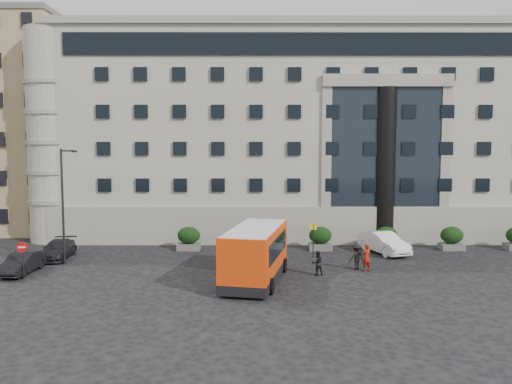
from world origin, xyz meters
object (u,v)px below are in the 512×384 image
hedge_e (452,238)px  pedestrian_c (356,257)px  street_lamp (64,202)px  bus_stop_sign (313,234)px  parked_car_c (58,249)px  hedge_a (189,238)px  hedge_d (386,238)px  parked_car_a (20,262)px  white_taxi (384,243)px  parked_car_d (64,228)px  minibus (256,252)px  hedge_b (255,238)px  hedge_c (320,238)px  red_truck (86,215)px  pedestrian_a (366,257)px  pedestrian_b (317,263)px  parked_car_b (22,263)px  no_entry_sign (22,253)px

hedge_e → pedestrian_c: (-8.87, -6.44, -0.06)m
street_lamp → bus_stop_sign: 17.75m
bus_stop_sign → parked_car_c: 18.70m
hedge_a → hedge_d: same height
parked_car_a → white_taxi: size_ratio=0.73×
hedge_e → parked_car_d: size_ratio=0.39×
street_lamp → pedestrian_c: street_lamp is taller
hedge_a → minibus: 10.75m
hedge_b → hedge_c: 5.20m
red_truck → parked_car_a: red_truck is taller
pedestrian_a → hedge_b: bearing=-59.3°
parked_car_a → red_truck: bearing=84.9°
hedge_d → red_truck: bearing=158.8°
hedge_b → hedge_e: 15.60m
bus_stop_sign → pedestrian_b: 5.18m
hedge_d → street_lamp: street_lamp is taller
hedge_e → hedge_c: bearing=180.0°
red_truck → pedestrian_a: size_ratio=2.76×
hedge_b → red_truck: bearing=147.9°
hedge_a → parked_car_b: bearing=-142.8°
hedge_e → pedestrian_a: 10.75m
hedge_d → parked_car_c: bearing=-173.1°
hedge_c → bus_stop_sign: bearing=-107.8°
pedestrian_c → parked_car_a: bearing=-28.2°
bus_stop_sign → no_entry_sign: size_ratio=1.09×
parked_car_b → pedestrian_b: size_ratio=2.64×
hedge_a → parked_car_b: hedge_a is taller
hedge_e → no_entry_sign: no_entry_sign is taller
minibus → pedestrian_b: minibus is taller
parked_car_c → parked_car_d: bearing=103.3°
hedge_a → parked_car_a: hedge_a is taller
hedge_b → pedestrian_c: 9.32m
pedestrian_b → pedestrian_c: 3.11m
no_entry_sign → parked_car_b: no_entry_sign is taller
street_lamp → parked_car_d: size_ratio=1.68×
parked_car_b → pedestrian_a: bearing=2.7°
parked_car_c → pedestrian_b: size_ratio=2.93×
parked_car_d → red_truck: bearing=73.5°
parked_car_a → pedestrian_a: size_ratio=1.98×
minibus → parked_car_c: 15.81m
hedge_b → parked_car_c: hedge_b is taller
parked_car_b → hedge_a: bearing=38.5°
hedge_e → parked_car_c: size_ratio=0.40×
parked_car_a → parked_car_b: bearing=-64.5°
hedge_e → pedestrian_b: bearing=-145.9°
no_entry_sign → hedge_e: bearing=16.5°
hedge_c → minibus: 10.68m
hedge_b → pedestrian_b: (3.98, -7.88, -0.15)m
hedge_a → pedestrian_a: bearing=-28.7°
hedge_e → no_entry_sign: 31.09m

